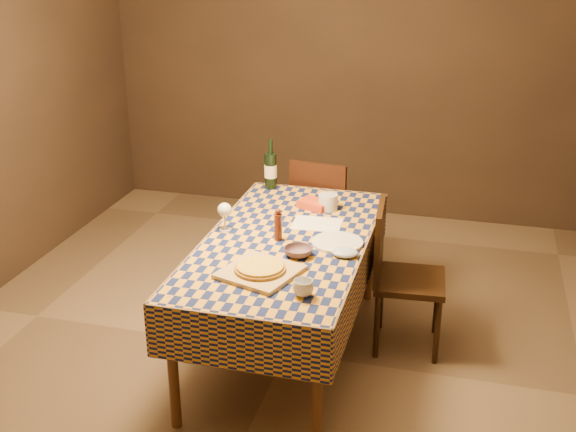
{
  "coord_description": "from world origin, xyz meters",
  "views": [
    {
      "loc": [
        1.0,
        -3.71,
        2.48
      ],
      "look_at": [
        0.0,
        0.05,
        0.9
      ],
      "focal_mm": 45.0,
      "sensor_mm": 36.0,
      "label": 1
    }
  ],
  "objects_px": {
    "dining_table": "(286,252)",
    "cutting_board": "(260,272)",
    "pizza": "(260,268)",
    "bowl": "(298,252)",
    "white_plate": "(337,242)",
    "chair_far": "(323,212)",
    "chair_right": "(397,269)",
    "wine_bottle": "(271,170)"
  },
  "relations": [
    {
      "from": "dining_table",
      "to": "cutting_board",
      "type": "relative_size",
      "value": 5.04
    },
    {
      "from": "pizza",
      "to": "bowl",
      "type": "bearing_deg",
      "value": 62.33
    },
    {
      "from": "white_plate",
      "to": "chair_far",
      "type": "height_order",
      "value": "chair_far"
    },
    {
      "from": "white_plate",
      "to": "chair_right",
      "type": "relative_size",
      "value": 0.32
    },
    {
      "from": "dining_table",
      "to": "bowl",
      "type": "height_order",
      "value": "bowl"
    },
    {
      "from": "bowl",
      "to": "wine_bottle",
      "type": "xyz_separation_m",
      "value": [
        -0.46,
        1.03,
        0.11
      ]
    },
    {
      "from": "white_plate",
      "to": "chair_right",
      "type": "distance_m",
      "value": 0.49
    },
    {
      "from": "dining_table",
      "to": "bowl",
      "type": "distance_m",
      "value": 0.25
    },
    {
      "from": "pizza",
      "to": "chair_far",
      "type": "xyz_separation_m",
      "value": [
        0.0,
        1.55,
        -0.28
      ]
    },
    {
      "from": "chair_far",
      "to": "chair_right",
      "type": "distance_m",
      "value": 1.03
    },
    {
      "from": "white_plate",
      "to": "chair_far",
      "type": "distance_m",
      "value": 1.15
    },
    {
      "from": "chair_right",
      "to": "bowl",
      "type": "bearing_deg",
      "value": -136.38
    },
    {
      "from": "cutting_board",
      "to": "chair_right",
      "type": "height_order",
      "value": "chair_right"
    },
    {
      "from": "bowl",
      "to": "chair_right",
      "type": "relative_size",
      "value": 0.17
    },
    {
      "from": "white_plate",
      "to": "cutting_board",
      "type": "bearing_deg",
      "value": -123.43
    },
    {
      "from": "dining_table",
      "to": "cutting_board",
      "type": "bearing_deg",
      "value": -92.03
    },
    {
      "from": "pizza",
      "to": "wine_bottle",
      "type": "xyz_separation_m",
      "value": [
        -0.32,
        1.3,
        0.09
      ]
    },
    {
      "from": "cutting_board",
      "to": "bowl",
      "type": "bearing_deg",
      "value": 62.33
    },
    {
      "from": "dining_table",
      "to": "wine_bottle",
      "type": "relative_size",
      "value": 5.3
    },
    {
      "from": "white_plate",
      "to": "chair_right",
      "type": "height_order",
      "value": "chair_right"
    },
    {
      "from": "bowl",
      "to": "white_plate",
      "type": "bearing_deg",
      "value": 50.31
    },
    {
      "from": "chair_right",
      "to": "white_plate",
      "type": "bearing_deg",
      "value": -140.81
    },
    {
      "from": "dining_table",
      "to": "chair_right",
      "type": "bearing_deg",
      "value": 24.44
    },
    {
      "from": "bowl",
      "to": "chair_right",
      "type": "height_order",
      "value": "chair_right"
    },
    {
      "from": "wine_bottle",
      "to": "chair_right",
      "type": "relative_size",
      "value": 0.37
    },
    {
      "from": "dining_table",
      "to": "chair_right",
      "type": "distance_m",
      "value": 0.71
    },
    {
      "from": "cutting_board",
      "to": "pizza",
      "type": "height_order",
      "value": "pizza"
    },
    {
      "from": "wine_bottle",
      "to": "chair_far",
      "type": "xyz_separation_m",
      "value": [
        0.32,
        0.25,
        -0.38
      ]
    },
    {
      "from": "wine_bottle",
      "to": "dining_table",
      "type": "bearing_deg",
      "value": -68.31
    },
    {
      "from": "chair_right",
      "to": "cutting_board",
      "type": "bearing_deg",
      "value": -130.73
    },
    {
      "from": "pizza",
      "to": "white_plate",
      "type": "height_order",
      "value": "pizza"
    },
    {
      "from": "dining_table",
      "to": "chair_right",
      "type": "height_order",
      "value": "chair_right"
    },
    {
      "from": "dining_table",
      "to": "pizza",
      "type": "relative_size",
      "value": 5.89
    },
    {
      "from": "wine_bottle",
      "to": "bowl",
      "type": "bearing_deg",
      "value": -66.1
    },
    {
      "from": "dining_table",
      "to": "bowl",
      "type": "xyz_separation_m",
      "value": [
        0.12,
        -0.19,
        0.1
      ]
    },
    {
      "from": "cutting_board",
      "to": "white_plate",
      "type": "xyz_separation_m",
      "value": [
        0.32,
        0.48,
        -0.0
      ]
    },
    {
      "from": "pizza",
      "to": "wine_bottle",
      "type": "bearing_deg",
      "value": 103.7
    },
    {
      "from": "dining_table",
      "to": "bowl",
      "type": "relative_size",
      "value": 11.64
    },
    {
      "from": "dining_table",
      "to": "cutting_board",
      "type": "xyz_separation_m",
      "value": [
        -0.02,
        -0.46,
        0.09
      ]
    },
    {
      "from": "cutting_board",
      "to": "chair_right",
      "type": "relative_size",
      "value": 0.39
    },
    {
      "from": "chair_right",
      "to": "pizza",
      "type": "bearing_deg",
      "value": -130.73
    },
    {
      "from": "cutting_board",
      "to": "chair_right",
      "type": "xyz_separation_m",
      "value": [
        0.64,
        0.75,
        -0.26
      ]
    }
  ]
}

